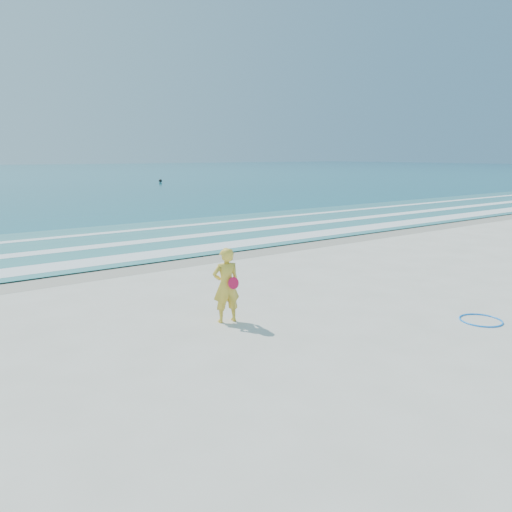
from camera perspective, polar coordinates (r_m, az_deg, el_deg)
ground at (r=10.82m, az=10.91°, el=-8.89°), size 400.00×400.00×0.00m
wet_sand at (r=17.92m, az=-10.60°, el=-0.71°), size 400.00×2.40×0.00m
shallow at (r=22.45m, az=-16.17°, el=1.59°), size 400.00×10.00×0.01m
foam_near at (r=19.07m, az=-12.31°, el=0.11°), size 400.00×1.40×0.01m
foam_mid at (r=21.71m, az=-15.44°, el=1.33°), size 400.00×0.90×0.01m
foam_far at (r=24.79m, az=-18.19°, el=2.39°), size 400.00×0.60×0.01m
hoop at (r=12.60m, az=24.31°, el=-6.70°), size 1.17×1.17×0.03m
buoy at (r=69.63m, az=-10.87°, el=8.45°), size 0.44×0.44×0.44m
woman at (r=11.24m, az=-3.44°, el=-3.35°), size 0.70×0.54×1.71m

